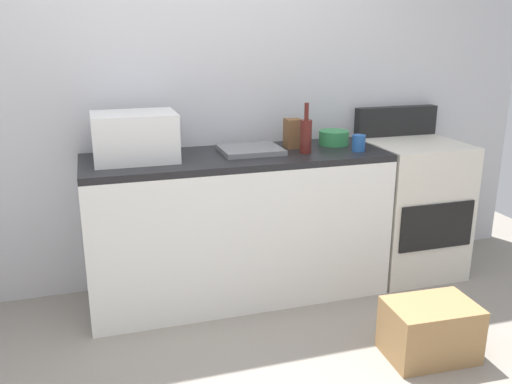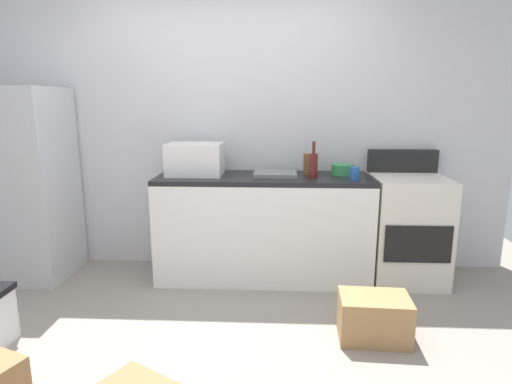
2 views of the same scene
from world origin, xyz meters
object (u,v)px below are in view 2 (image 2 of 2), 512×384
object	(u,v)px
mixing_bowl	(343,169)
cardboard_box_small	(374,318)
microwave	(195,159)
knife_block	(310,164)
coffee_mug	(354,173)
wine_bottle	(313,165)
stove_oven	(407,227)
refrigerator	(25,184)

from	to	relation	value
mixing_bowl	cardboard_box_small	world-z (taller)	mixing_bowl
microwave	knife_block	world-z (taller)	microwave
knife_block	cardboard_box_small	xyz separation A→B (m)	(0.36, -1.05, -0.84)
coffee_mug	knife_block	distance (m)	0.41
wine_bottle	cardboard_box_small	size ratio (longest dim) A/B	0.68
knife_block	cardboard_box_small	bearing A→B (deg)	-71.30
stove_oven	microwave	bearing A→B (deg)	179.45
coffee_mug	cardboard_box_small	size ratio (longest dim) A/B	0.23
microwave	knife_block	distance (m)	0.98
refrigerator	wine_bottle	size ratio (longest dim) A/B	5.44
mixing_bowl	cardboard_box_small	xyz separation A→B (m)	(0.07, -1.06, -0.80)
microwave	cardboard_box_small	world-z (taller)	microwave
microwave	coffee_mug	bearing A→B (deg)	-6.63
refrigerator	wine_bottle	bearing A→B (deg)	-0.73
knife_block	mixing_bowl	bearing A→B (deg)	1.81
mixing_bowl	microwave	bearing A→B (deg)	-176.74
microwave	cardboard_box_small	xyz separation A→B (m)	(1.33, -0.99, -0.89)
wine_bottle	mixing_bowl	bearing A→B (deg)	33.40
stove_oven	mixing_bowl	xyz separation A→B (m)	(-0.55, 0.09, 0.48)
stove_oven	microwave	world-z (taller)	microwave
microwave	stove_oven	bearing A→B (deg)	-0.55
coffee_mug	knife_block	xyz separation A→B (m)	(-0.34, 0.22, 0.04)
stove_oven	knife_block	bearing A→B (deg)	174.50
wine_bottle	cardboard_box_small	bearing A→B (deg)	-69.02
refrigerator	cardboard_box_small	world-z (taller)	refrigerator
refrigerator	stove_oven	world-z (taller)	refrigerator
refrigerator	knife_block	bearing A→B (deg)	3.17
stove_oven	wine_bottle	size ratio (longest dim) A/B	3.67
refrigerator	knife_block	distance (m)	2.45
knife_block	coffee_mug	bearing A→B (deg)	-32.15
wine_bottle	knife_block	bearing A→B (deg)	95.67
wine_bottle	coffee_mug	size ratio (longest dim) A/B	3.00
stove_oven	cardboard_box_small	distance (m)	1.13
wine_bottle	mixing_bowl	world-z (taller)	wine_bottle
refrigerator	cardboard_box_small	distance (m)	3.02
cardboard_box_small	stove_oven	bearing A→B (deg)	64.05
cardboard_box_small	refrigerator	bearing A→B (deg)	161.82
wine_bottle	mixing_bowl	size ratio (longest dim) A/B	1.58
wine_bottle	stove_oven	bearing A→B (deg)	6.07
stove_oven	coffee_mug	distance (m)	0.70
refrigerator	coffee_mug	world-z (taller)	refrigerator
microwave	coffee_mug	distance (m)	1.33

